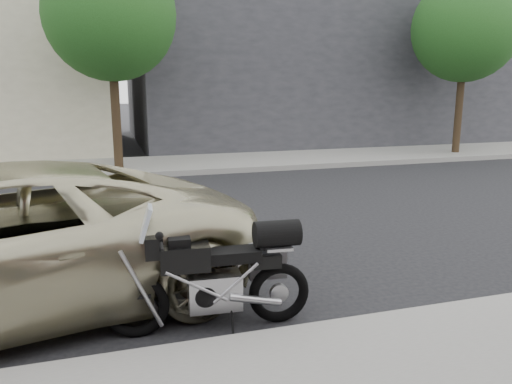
# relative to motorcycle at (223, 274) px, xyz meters

# --- Properties ---
(ground) EXTENTS (120.00, 120.00, 0.00)m
(ground) POSITION_rel_motorcycle_xyz_m (-1.34, -3.54, -0.56)
(ground) COLOR black
(ground) RESTS_ON ground
(far_sidewalk) EXTENTS (44.00, 3.00, 0.15)m
(far_sidewalk) POSITION_rel_motorcycle_xyz_m (-1.34, -10.04, -0.48)
(far_sidewalk) COLOR gray
(far_sidewalk) RESTS_ON ground
(far_building_dark) EXTENTS (16.00, 11.00, 7.00)m
(far_building_dark) POSITION_rel_motorcycle_xyz_m (-8.34, -17.04, 2.95)
(far_building_dark) COLOR #2D2D33
(far_building_dark) RESTS_ON ground
(street_tree_left) EXTENTS (3.40, 3.40, 5.70)m
(street_tree_left) POSITION_rel_motorcycle_xyz_m (-10.34, -9.54, 3.58)
(street_tree_left) COLOR #332617
(street_tree_left) RESTS_ON far_sidewalk
(street_tree_mid) EXTENTS (3.40, 3.40, 5.70)m
(street_tree_mid) POSITION_rel_motorcycle_xyz_m (0.66, -9.54, 3.58)
(street_tree_mid) COLOR #332617
(street_tree_mid) RESTS_ON far_sidewalk
(motorcycle) EXTENTS (2.04, 0.66, 1.29)m
(motorcycle) POSITION_rel_motorcycle_xyz_m (0.00, 0.00, 0.00)
(motorcycle) COLOR black
(motorcycle) RESTS_ON ground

